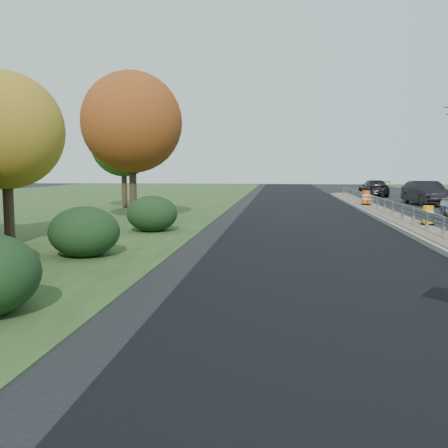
# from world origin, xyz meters

# --- Properties ---
(milled_overlay) EXTENTS (7.20, 120.00, 0.01)m
(milled_overlay) POSITION_xyz_m (-4.40, 10.00, 0.01)
(milled_overlay) COLOR black
(milled_overlay) RESTS_ON ground
(median) EXTENTS (1.60, 55.00, 0.23)m
(median) POSITION_xyz_m (0.00, 8.00, 0.11)
(median) COLOR gray
(median) RESTS_ON ground
(guardrail) EXTENTS (0.10, 46.15, 0.72)m
(guardrail) POSITION_xyz_m (0.00, 9.00, 0.73)
(guardrail) COLOR silver
(guardrail) RESTS_ON median
(hedge_mid) EXTENTS (2.09, 2.09, 1.52)m
(hedge_mid) POSITION_xyz_m (-11.50, 0.00, 0.76)
(hedge_mid) COLOR black
(hedge_mid) RESTS_ON ground
(hedge_north) EXTENTS (2.09, 2.09, 1.52)m
(hedge_north) POSITION_xyz_m (-11.00, 6.00, 0.76)
(hedge_north) COLOR black
(hedge_north) RESTS_ON ground
(tree_near_yellow) EXTENTS (3.96, 3.96, 5.88)m
(tree_near_yellow) POSITION_xyz_m (-15.00, 2.00, 3.89)
(tree_near_yellow) COLOR #473523
(tree_near_yellow) RESTS_ON ground
(tree_near_red) EXTENTS (4.95, 4.95, 7.35)m
(tree_near_red) POSITION_xyz_m (-13.00, 10.00, 4.86)
(tree_near_red) COLOR #473523
(tree_near_red) RESTS_ON ground
(tree_near_back) EXTENTS (4.29, 4.29, 6.37)m
(tree_near_back) POSITION_xyz_m (-16.00, 18.00, 4.21)
(tree_near_back) COLOR #473523
(tree_near_back) RESTS_ON ground
(barrel_median_mid) EXTENTS (0.56, 0.56, 0.82)m
(barrel_median_mid) POSITION_xyz_m (0.55, 7.84, 0.62)
(barrel_median_mid) COLOR black
(barrel_median_mid) RESTS_ON median
(barrel_median_far) EXTENTS (0.63, 0.63, 0.93)m
(barrel_median_far) POSITION_xyz_m (-0.10, 19.46, 0.68)
(barrel_median_far) COLOR black
(barrel_median_far) RESTS_ON median
(barrel_shoulder_far) EXTENTS (0.57, 0.57, 0.84)m
(barrel_shoulder_far) POSITION_xyz_m (7.00, 27.02, 0.40)
(barrel_shoulder_far) COLOR black
(barrel_shoulder_far) RESTS_ON ground
(car_dark_mid) EXTENTS (2.36, 5.39, 1.72)m
(car_dark_mid) POSITION_xyz_m (4.65, 22.97, 0.86)
(car_dark_mid) COLOR black
(car_dark_mid) RESTS_ON ground
(car_dark_far) EXTENTS (2.21, 5.30, 1.53)m
(car_dark_far) POSITION_xyz_m (3.04, 34.09, 0.76)
(car_dark_far) COLOR black
(car_dark_far) RESTS_ON ground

